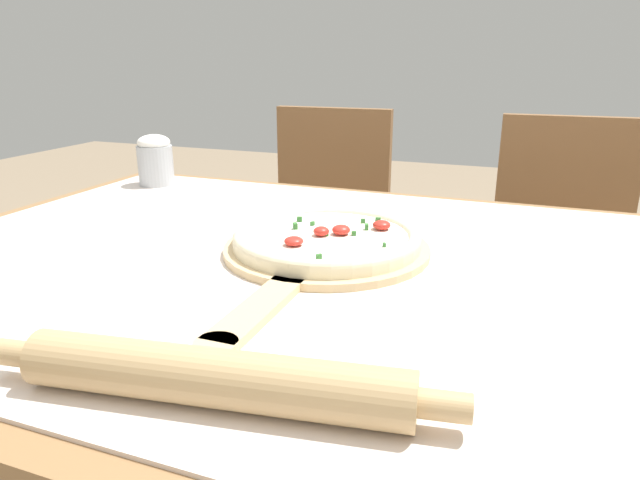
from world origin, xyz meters
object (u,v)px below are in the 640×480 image
pizza_peel (321,254)px  chair_right (559,255)px  chair_left (325,229)px  pizza (327,238)px  rolling_pin (215,378)px  flour_cup (155,160)px

pizza_peel → chair_right: size_ratio=0.59×
chair_left → pizza: bearing=-71.8°
pizza_peel → chair_right: bearing=65.9°
pizza → rolling_pin: (0.05, -0.43, 0.00)m
chair_right → pizza_peel: bearing=-116.0°
rolling_pin → pizza: bearing=96.6°
pizza_peel → pizza: bearing=89.4°
pizza → chair_right: bearing=65.2°
flour_cup → rolling_pin: bearing=-50.8°
pizza → chair_right: size_ratio=0.33×
pizza → rolling_pin: bearing=-83.4°
pizza_peel → flour_cup: (-0.56, 0.34, 0.06)m
rolling_pin → chair_right: bearing=75.0°
chair_left → chair_right: (0.71, 0.00, 0.00)m
pizza_peel → rolling_pin: 0.41m
rolling_pin → chair_right: chair_right is taller
pizza_peel → chair_left: 0.96m
pizza → chair_left: chair_left is taller
pizza → chair_left: size_ratio=0.33×
pizza → chair_right: (0.39, 0.85, -0.26)m
pizza → rolling_pin: 0.43m
rolling_pin → flour_cup: (-0.61, 0.75, 0.03)m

